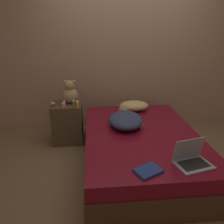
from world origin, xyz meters
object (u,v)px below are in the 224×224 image
at_px(pillow, 134,106).
at_px(bottle_white, 64,103).
at_px(teddy_bear, 70,93).
at_px(bottle_red, 53,105).
at_px(person_lying, 126,119).
at_px(laptop, 192,159).
at_px(bottle_pink, 63,105).
at_px(book, 148,171).
at_px(bottle_green, 74,103).
at_px(bottle_orange, 78,104).

relative_size(pillow, bottle_white, 6.01).
xyz_separation_m(teddy_bear, bottle_red, (-0.24, -0.16, -0.12)).
bearing_deg(pillow, bottle_red, -172.19).
bearing_deg(person_lying, laptop, -59.07).
xyz_separation_m(person_lying, bottle_red, (-0.99, 0.37, 0.10)).
xyz_separation_m(laptop, bottle_pink, (-1.34, 1.29, 0.13)).
relative_size(pillow, bottle_pink, 7.56).
relative_size(bottle_pink, bottle_red, 0.97).
distance_m(pillow, person_lying, 0.58).
distance_m(pillow, bottle_white, 1.06).
bearing_deg(book, laptop, 11.37).
bearing_deg(teddy_bear, pillow, 0.43).
bearing_deg(bottle_green, bottle_red, -178.87).
bearing_deg(bottle_green, person_lying, -28.33).
xyz_separation_m(laptop, book, (-0.44, -0.09, -0.04)).
xyz_separation_m(laptop, teddy_bear, (-1.24, 1.47, 0.25)).
bearing_deg(bottle_green, book, -62.03).
xyz_separation_m(person_lying, laptop, (0.49, -0.94, -0.03)).
xyz_separation_m(person_lying, bottle_white, (-0.84, 0.41, 0.11)).
height_order(teddy_bear, bottle_orange, teddy_bear).
height_order(pillow, laptop, laptop).
relative_size(teddy_bear, bottle_green, 3.94).
bearing_deg(bottle_pink, laptop, -43.97).
relative_size(bottle_orange, book, 0.34).
xyz_separation_m(person_lying, book, (0.05, -1.03, -0.07)).
bearing_deg(pillow, book, -95.95).
distance_m(pillow, bottle_red, 1.22).
height_order(person_lying, bottle_pink, bottle_pink).
height_order(bottle_orange, book, bottle_orange).
xyz_separation_m(teddy_bear, bottle_orange, (0.11, -0.22, -0.11)).
distance_m(laptop, bottle_red, 1.98).
bearing_deg(bottle_pink, teddy_bear, 60.42).
relative_size(teddy_bear, bottle_red, 5.68).
bearing_deg(person_lying, pillow, 72.06).
relative_size(bottle_red, bottle_white, 0.82).
bearing_deg(person_lying, teddy_bear, 148.51).
relative_size(bottle_green, bottle_red, 1.44).
relative_size(person_lying, book, 2.57).
bearing_deg(teddy_bear, person_lying, -35.07).
height_order(bottle_green, bottle_orange, bottle_orange).
xyz_separation_m(bottle_red, bottle_white, (0.15, 0.04, 0.01)).
height_order(bottle_white, book, bottle_white).
xyz_separation_m(pillow, bottle_pink, (-1.06, -0.18, 0.11)).
bearing_deg(bottle_orange, pillow, 14.90).
distance_m(laptop, bottle_pink, 1.86).
height_order(person_lying, laptop, laptop).
distance_m(laptop, bottle_orange, 1.69).
height_order(bottle_pink, bottle_orange, bottle_orange).
height_order(bottle_orange, bottle_red, bottle_orange).
height_order(teddy_bear, book, teddy_bear).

